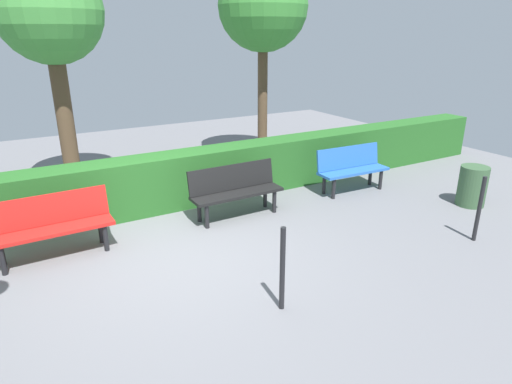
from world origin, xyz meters
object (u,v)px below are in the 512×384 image
object	(u,v)px
bench_black	(235,188)
trash_bin	(472,186)
bench_blue	(351,167)
tree_near	(263,7)
bench_red	(51,224)
tree_mid	(49,15)

from	to	relation	value
bench_black	trash_bin	distance (m)	4.23
bench_blue	trash_bin	bearing A→B (deg)	131.13
bench_blue	trash_bin	size ratio (longest dim) A/B	2.04
bench_blue	tree_near	size ratio (longest dim) A/B	0.33
bench_black	tree_near	xyz separation A→B (m)	(-2.13, -2.70, 2.96)
bench_red	bench_black	bearing A→B (deg)	178.97
bench_black	bench_red	bearing A→B (deg)	-0.58
tree_mid	trash_bin	bearing A→B (deg)	143.01
bench_blue	bench_red	world-z (taller)	same
tree_near	tree_mid	bearing A→B (deg)	-1.91
bench_blue	bench_black	world-z (taller)	same
bench_blue	bench_black	size ratio (longest dim) A/B	0.93
bench_red	trash_bin	distance (m)	6.91
bench_blue	tree_mid	size ratio (longest dim) A/B	0.35
bench_black	trash_bin	bearing A→B (deg)	155.73
bench_blue	bench_red	distance (m)	5.36
bench_blue	tree_near	distance (m)	4.03
trash_bin	tree_near	bearing A→B (deg)	-68.37
bench_black	trash_bin	size ratio (longest dim) A/B	2.19
bench_red	trash_bin	size ratio (longest dim) A/B	2.22
tree_mid	trash_bin	world-z (taller)	tree_mid
trash_bin	tree_mid	bearing A→B (deg)	-36.99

